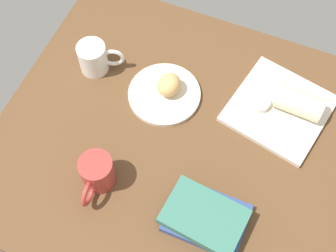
{
  "coord_description": "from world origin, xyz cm",
  "views": [
    {
      "loc": [
        -13.61,
        52.43,
        116.11
      ],
      "look_at": [
        8.56,
        -1.12,
        7.0
      ],
      "focal_mm": 48.22,
      "sensor_mm": 36.0,
      "label": 1
    }
  ],
  "objects_px": {
    "book_stack": "(205,217)",
    "second_mug": "(97,173)",
    "sauce_cup": "(260,103)",
    "breakfast_wrap": "(299,103)",
    "scone_pastry": "(169,85)",
    "square_plate": "(279,109)",
    "coffee_mug": "(94,58)",
    "round_plate": "(164,94)"
  },
  "relations": [
    {
      "from": "square_plate",
      "to": "second_mug",
      "type": "distance_m",
      "value": 0.54
    },
    {
      "from": "breakfast_wrap",
      "to": "coffee_mug",
      "type": "relative_size",
      "value": 0.99
    },
    {
      "from": "sauce_cup",
      "to": "book_stack",
      "type": "distance_m",
      "value": 0.37
    },
    {
      "from": "book_stack",
      "to": "second_mug",
      "type": "bearing_deg",
      "value": 0.99
    },
    {
      "from": "scone_pastry",
      "to": "second_mug",
      "type": "distance_m",
      "value": 0.33
    },
    {
      "from": "book_stack",
      "to": "second_mug",
      "type": "xyz_separation_m",
      "value": [
        0.3,
        0.01,
        0.03
      ]
    },
    {
      "from": "square_plate",
      "to": "sauce_cup",
      "type": "height_order",
      "value": "sauce_cup"
    },
    {
      "from": "round_plate",
      "to": "book_stack",
      "type": "xyz_separation_m",
      "value": [
        -0.24,
        0.3,
        0.02
      ]
    },
    {
      "from": "sauce_cup",
      "to": "book_stack",
      "type": "bearing_deg",
      "value": 85.72
    },
    {
      "from": "scone_pastry",
      "to": "breakfast_wrap",
      "type": "relative_size",
      "value": 0.58
    },
    {
      "from": "sauce_cup",
      "to": "square_plate",
      "type": "bearing_deg",
      "value": -165.14
    },
    {
      "from": "square_plate",
      "to": "round_plate",
      "type": "bearing_deg",
      "value": 13.86
    },
    {
      "from": "scone_pastry",
      "to": "square_plate",
      "type": "distance_m",
      "value": 0.32
    },
    {
      "from": "square_plate",
      "to": "scone_pastry",
      "type": "bearing_deg",
      "value": 12.13
    },
    {
      "from": "book_stack",
      "to": "square_plate",
      "type": "bearing_deg",
      "value": -102.34
    },
    {
      "from": "sauce_cup",
      "to": "breakfast_wrap",
      "type": "xyz_separation_m",
      "value": [
        -0.1,
        -0.03,
        0.02
      ]
    },
    {
      "from": "book_stack",
      "to": "coffee_mug",
      "type": "distance_m",
      "value": 0.56
    },
    {
      "from": "round_plate",
      "to": "second_mug",
      "type": "xyz_separation_m",
      "value": [
        0.06,
        0.31,
        0.04
      ]
    },
    {
      "from": "second_mug",
      "to": "square_plate",
      "type": "bearing_deg",
      "value": -134.3
    },
    {
      "from": "sauce_cup",
      "to": "coffee_mug",
      "type": "xyz_separation_m",
      "value": [
        0.49,
        0.05,
        0.02
      ]
    },
    {
      "from": "breakfast_wrap",
      "to": "coffee_mug",
      "type": "distance_m",
      "value": 0.6
    },
    {
      "from": "sauce_cup",
      "to": "breakfast_wrap",
      "type": "height_order",
      "value": "breakfast_wrap"
    },
    {
      "from": "sauce_cup",
      "to": "book_stack",
      "type": "xyz_separation_m",
      "value": [
        0.03,
        0.37,
        -0.0
      ]
    },
    {
      "from": "round_plate",
      "to": "book_stack",
      "type": "distance_m",
      "value": 0.39
    },
    {
      "from": "scone_pastry",
      "to": "sauce_cup",
      "type": "distance_m",
      "value": 0.26
    },
    {
      "from": "scone_pastry",
      "to": "coffee_mug",
      "type": "relative_size",
      "value": 0.57
    },
    {
      "from": "coffee_mug",
      "to": "sauce_cup",
      "type": "bearing_deg",
      "value": -174.09
    },
    {
      "from": "sauce_cup",
      "to": "breakfast_wrap",
      "type": "distance_m",
      "value": 0.11
    },
    {
      "from": "square_plate",
      "to": "second_mug",
      "type": "bearing_deg",
      "value": 45.7
    },
    {
      "from": "book_stack",
      "to": "second_mug",
      "type": "height_order",
      "value": "second_mug"
    },
    {
      "from": "scone_pastry",
      "to": "second_mug",
      "type": "height_order",
      "value": "second_mug"
    },
    {
      "from": "scone_pastry",
      "to": "book_stack",
      "type": "bearing_deg",
      "value": 125.87
    },
    {
      "from": "square_plate",
      "to": "book_stack",
      "type": "height_order",
      "value": "book_stack"
    },
    {
      "from": "breakfast_wrap",
      "to": "book_stack",
      "type": "xyz_separation_m",
      "value": [
        0.13,
        0.4,
        -0.02
      ]
    },
    {
      "from": "round_plate",
      "to": "square_plate",
      "type": "distance_m",
      "value": 0.33
    },
    {
      "from": "scone_pastry",
      "to": "book_stack",
      "type": "distance_m",
      "value": 0.39
    },
    {
      "from": "square_plate",
      "to": "breakfast_wrap",
      "type": "distance_m",
      "value": 0.06
    },
    {
      "from": "square_plate",
      "to": "second_mug",
      "type": "xyz_separation_m",
      "value": [
        0.38,
        0.39,
        0.04
      ]
    },
    {
      "from": "book_stack",
      "to": "second_mug",
      "type": "relative_size",
      "value": 1.51
    },
    {
      "from": "coffee_mug",
      "to": "square_plate",
      "type": "bearing_deg",
      "value": -173.15
    },
    {
      "from": "round_plate",
      "to": "book_stack",
      "type": "relative_size",
      "value": 1.0
    },
    {
      "from": "breakfast_wrap",
      "to": "second_mug",
      "type": "bearing_deg",
      "value": 136.17
    }
  ]
}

